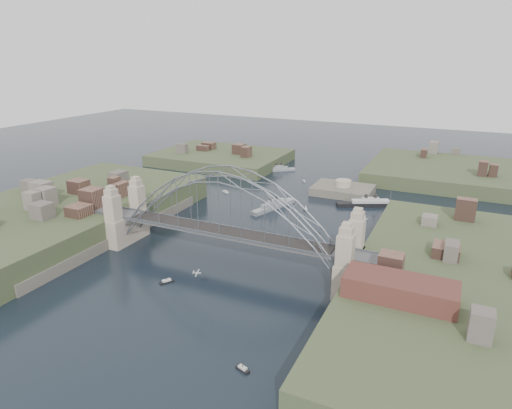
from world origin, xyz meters
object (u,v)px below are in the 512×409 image
object	(u,v)px
fort_island	(343,195)
naval_cruiser_near	(274,206)
bridge	(225,217)
naval_cruiser_far	(279,169)
wharf_shed	(400,289)
ocean_liner	(370,204)

from	to	relation	value
fort_island	naval_cruiser_near	world-z (taller)	naval_cruiser_near
bridge	fort_island	bearing A→B (deg)	80.27
bridge	naval_cruiser_far	world-z (taller)	bridge
wharf_shed	naval_cruiser_near	distance (m)	76.04
fort_island	ocean_liner	distance (m)	15.95
naval_cruiser_near	naval_cruiser_far	bearing A→B (deg)	110.41
wharf_shed	naval_cruiser_far	world-z (taller)	wharf_shed
naval_cruiser_near	naval_cruiser_far	distance (m)	51.55
bridge	wharf_shed	bearing A→B (deg)	-17.65
naval_cruiser_near	naval_cruiser_far	size ratio (longest dim) A/B	1.52
wharf_shed	naval_cruiser_near	xyz separation A→B (m)	(-49.18, 57.28, -9.06)
naval_cruiser_near	ocean_liner	bearing A→B (deg)	29.50
bridge	naval_cruiser_near	xyz separation A→B (m)	(-5.18, 43.28, -11.39)
bridge	naval_cruiser_near	bearing A→B (deg)	96.83
bridge	naval_cruiser_far	distance (m)	95.17
bridge	naval_cruiser_near	world-z (taller)	bridge
bridge	fort_island	world-z (taller)	bridge
wharf_shed	naval_cruiser_far	bearing A→B (deg)	122.46
bridge	ocean_liner	distance (m)	65.75
bridge	naval_cruiser_near	distance (m)	45.05
naval_cruiser_near	fort_island	bearing A→B (deg)	57.26
naval_cruiser_near	ocean_liner	size ratio (longest dim) A/B	0.89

